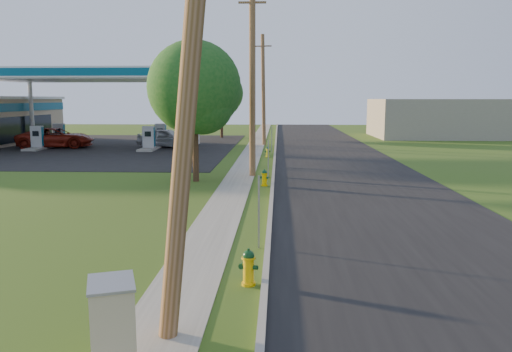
# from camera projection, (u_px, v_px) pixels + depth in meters

# --- Properties ---
(ground_plane) EXTENTS (140.00, 140.00, 0.00)m
(ground_plane) POSITION_uv_depth(u_px,v_px,m) (237.00, 313.00, 9.48)
(ground_plane) COLOR #40591F
(ground_plane) RESTS_ON ground
(road) EXTENTS (8.00, 120.00, 0.02)m
(road) POSITION_uv_depth(u_px,v_px,m) (375.00, 205.00, 19.14)
(road) COLOR black
(road) RESTS_ON ground
(curb) EXTENTS (0.15, 120.00, 0.15)m
(curb) POSITION_uv_depth(u_px,v_px,m) (271.00, 202.00, 19.31)
(curb) COLOR gray
(curb) RESTS_ON ground
(sidewalk) EXTENTS (1.50, 120.00, 0.03)m
(sidewalk) POSITION_uv_depth(u_px,v_px,m) (226.00, 203.00, 19.40)
(sidewalk) COLOR gray
(sidewalk) RESTS_ON ground
(forecourt) EXTENTS (26.00, 28.00, 0.02)m
(forecourt) POSITION_uv_depth(u_px,v_px,m) (79.00, 147.00, 41.79)
(forecourt) COLOR black
(forecourt) RESTS_ON ground
(utility_pole_near) EXTENTS (1.40, 0.32, 9.48)m
(utility_pole_near) POSITION_uv_depth(u_px,v_px,m) (191.00, 49.00, 7.78)
(utility_pole_near) COLOR brown
(utility_pole_near) RESTS_ON ground
(utility_pole_mid) EXTENTS (1.40, 0.32, 9.80)m
(utility_pole_mid) POSITION_uv_depth(u_px,v_px,m) (252.00, 81.00, 25.53)
(utility_pole_mid) COLOR brown
(utility_pole_mid) RESTS_ON ground
(utility_pole_far) EXTENTS (1.40, 0.32, 9.50)m
(utility_pole_far) POSITION_uv_depth(u_px,v_px,m) (263.00, 90.00, 43.32)
(utility_pole_far) COLOR brown
(utility_pole_far) RESTS_ON ground
(sign_post_near) EXTENTS (0.05, 0.04, 2.00)m
(sign_post_near) POSITION_uv_depth(u_px,v_px,m) (259.00, 212.00, 13.46)
(sign_post_near) COLOR gray
(sign_post_near) RESTS_ON ground
(sign_post_mid) EXTENTS (0.05, 0.04, 2.00)m
(sign_post_mid) POSITION_uv_depth(u_px,v_px,m) (268.00, 160.00, 25.11)
(sign_post_mid) COLOR gray
(sign_post_mid) RESTS_ON ground
(sign_post_far) EXTENTS (0.05, 0.04, 2.00)m
(sign_post_far) POSITION_uv_depth(u_px,v_px,m) (272.00, 140.00, 37.15)
(sign_post_far) COLOR gray
(sign_post_far) RESTS_ON ground
(gas_canopy) EXTENTS (18.18, 9.18, 6.40)m
(gas_canopy) POSITION_uv_depth(u_px,v_px,m) (99.00, 76.00, 40.80)
(gas_canopy) COLOR silver
(gas_canopy) RESTS_ON ground
(fuel_pump_nw) EXTENTS (1.20, 3.20, 1.90)m
(fuel_pump_nw) POSITION_uv_depth(u_px,v_px,m) (38.00, 141.00, 39.82)
(fuel_pump_nw) COLOR gray
(fuel_pump_nw) RESTS_ON ground
(fuel_pump_ne) EXTENTS (1.20, 3.20, 1.90)m
(fuel_pump_ne) POSITION_uv_depth(u_px,v_px,m) (149.00, 141.00, 39.41)
(fuel_pump_ne) COLOR gray
(fuel_pump_ne) RESTS_ON ground
(fuel_pump_sw) EXTENTS (1.20, 3.20, 1.90)m
(fuel_pump_sw) POSITION_uv_depth(u_px,v_px,m) (59.00, 137.00, 43.77)
(fuel_pump_sw) COLOR gray
(fuel_pump_sw) RESTS_ON ground
(fuel_pump_se) EXTENTS (1.20, 3.20, 1.90)m
(fuel_pump_se) POSITION_uv_depth(u_px,v_px,m) (161.00, 137.00, 43.36)
(fuel_pump_se) COLOR gray
(fuel_pump_se) RESTS_ON ground
(price_pylon) EXTENTS (0.34, 2.04, 6.85)m
(price_pylon) POSITION_uv_depth(u_px,v_px,m) (195.00, 76.00, 31.06)
(price_pylon) COLOR gray
(price_pylon) RESTS_ON ground
(distant_building) EXTENTS (14.00, 10.00, 4.00)m
(distant_building) POSITION_uv_depth(u_px,v_px,m) (442.00, 118.00, 52.77)
(distant_building) COLOR gray
(distant_building) RESTS_ON ground
(tree_verge) EXTENTS (4.50, 4.50, 6.83)m
(tree_verge) POSITION_uv_depth(u_px,v_px,m) (196.00, 91.00, 23.87)
(tree_verge) COLOR #332218
(tree_verge) RESTS_ON ground
(tree_lot) EXTENTS (4.52, 4.52, 6.85)m
(tree_lot) POSITION_uv_depth(u_px,v_px,m) (222.00, 95.00, 51.47)
(tree_lot) COLOR #332218
(tree_lot) RESTS_ON ground
(hydrant_near) EXTENTS (0.43, 0.38, 0.83)m
(hydrant_near) POSITION_uv_depth(u_px,v_px,m) (248.00, 267.00, 10.84)
(hydrant_near) COLOR #DDAD09
(hydrant_near) RESTS_ON ground
(hydrant_mid) EXTENTS (0.41, 0.36, 0.79)m
(hydrant_mid) POSITION_uv_depth(u_px,v_px,m) (264.00, 178.00, 23.24)
(hydrant_mid) COLOR #FFC500
(hydrant_mid) RESTS_ON ground
(hydrant_far) EXTENTS (0.39, 0.34, 0.76)m
(hydrant_far) POSITION_uv_depth(u_px,v_px,m) (268.00, 152.00, 34.72)
(hydrant_far) COLOR yellow
(hydrant_far) RESTS_ON ground
(utility_cabinet) EXTENTS (0.90, 1.02, 1.46)m
(utility_cabinet) POSITION_uv_depth(u_px,v_px,m) (113.00, 329.00, 7.21)
(utility_cabinet) COLOR tan
(utility_cabinet) RESTS_ON ground
(car_red) EXTENTS (6.42, 3.81, 1.67)m
(car_red) POSITION_uv_depth(u_px,v_px,m) (56.00, 138.00, 41.17)
(car_red) COLOR maroon
(car_red) RESTS_ON ground
(car_silver) EXTENTS (5.03, 2.85, 1.61)m
(car_silver) POSITION_uv_depth(u_px,v_px,m) (166.00, 138.00, 41.49)
(car_silver) COLOR #B2B5BA
(car_silver) RESTS_ON ground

